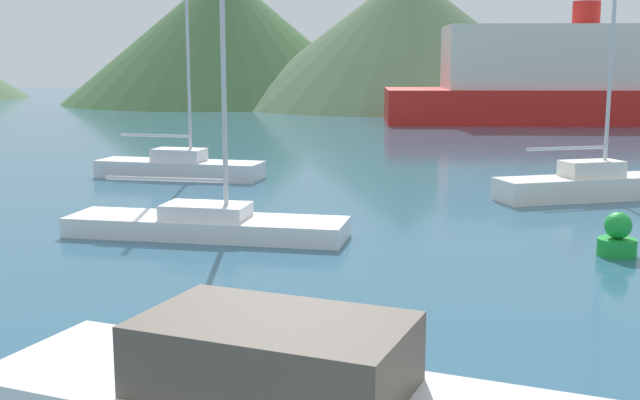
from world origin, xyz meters
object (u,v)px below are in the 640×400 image
Objects in this scene: ferry_distant at (583,80)px; sailboat_middle at (207,221)px; buoy_marker at (617,238)px; sailboat_inner at (591,183)px; sailboat_outer at (180,164)px.

sailboat_middle is at bearing -117.15° from ferry_distant.
ferry_distant is 40.43m from buoy_marker.
ferry_distant is (5.88, 32.26, 2.42)m from sailboat_inner.
sailboat_outer reaches higher than buoy_marker.
sailboat_middle is at bearing -169.44° from sailboat_inner.
ferry_distant is (16.25, 38.95, 2.54)m from sailboat_middle.
sailboat_outer is 11.22× the size of buoy_marker.
ferry_distant is (19.79, 29.41, 2.42)m from sailboat_outer.
sailboat_middle is (-10.37, -6.69, -0.12)m from sailboat_inner.
sailboat_inner is 7.57m from buoy_marker.
sailboat_middle is at bearing 175.02° from buoy_marker.
sailboat_middle reaches higher than buoy_marker.
sailboat_outer is at bearing -128.44° from ferry_distant.
ferry_distant reaches higher than buoy_marker.
sailboat_outer reaches higher than sailboat_middle.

